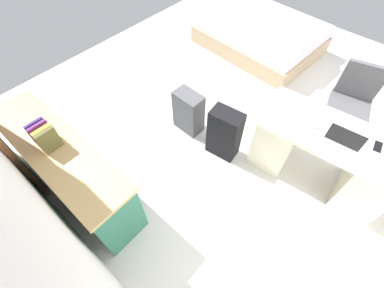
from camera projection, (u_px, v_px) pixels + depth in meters
ground_plane at (252, 119)px, 3.66m from camera, size 6.10×6.10×0.00m
wall_back at (25, 206)px, 1.39m from camera, size 4.07×0.10×2.81m
desk at (322, 155)px, 2.83m from camera, size 1.50×0.80×0.73m
office_chair at (347, 107)px, 3.21m from camera, size 0.56×0.56×0.94m
credenza at (69, 169)px, 2.71m from camera, size 1.80×0.48×0.78m
bed at (261, 34)px, 4.49m from camera, size 1.98×1.52×0.58m
suitcase_black at (224, 134)px, 3.07m from camera, size 0.39×0.27×0.67m
suitcase_spare_grey at (189, 112)px, 3.34m from camera, size 0.36×0.23×0.58m
laptop at (344, 137)px, 2.46m from camera, size 0.33×0.25×0.21m
computer_mouse at (317, 125)px, 2.60m from camera, size 0.07×0.11×0.03m
cell_phone_near_laptop at (378, 147)px, 2.45m from camera, size 0.09×0.14×0.01m
book_row at (45, 136)px, 2.33m from camera, size 0.23×0.17×0.24m
figurine_small at (33, 126)px, 2.48m from camera, size 0.08×0.08×0.11m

